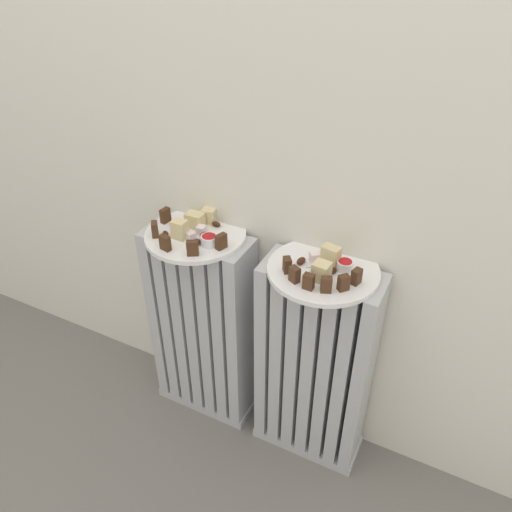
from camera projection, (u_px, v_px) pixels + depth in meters
The scene contains 34 objects.
ground_plane at pixel (212, 490), 1.40m from camera, with size 6.00×6.00×0.00m, color slate.
radiator_left at pixel (203, 328), 1.49m from camera, with size 0.32×0.13×0.65m.
radiator_right at pixel (314, 368), 1.36m from camera, with size 0.32×0.13×0.65m.
plate_left at pixel (196, 235), 1.30m from camera, with size 0.27×0.27×0.01m, color white.
plate_right at pixel (323, 270), 1.17m from camera, with size 0.27×0.27×0.01m, color white.
dark_cake_slice_left_0 at pixel (165, 215), 1.34m from camera, with size 0.03×0.02×0.04m, color #472B19.
dark_cake_slice_left_1 at pixel (155, 229), 1.28m from camera, with size 0.03×0.02×0.04m, color #472B19.
dark_cake_slice_left_2 at pixel (165, 243), 1.22m from camera, with size 0.03×0.02×0.04m, color #472B19.
dark_cake_slice_left_3 at pixel (193, 248), 1.20m from camera, with size 0.03×0.02×0.04m, color #472B19.
dark_cake_slice_left_4 at pixel (221, 241), 1.23m from camera, with size 0.03×0.02×0.04m, color #472B19.
marble_cake_slice_left_0 at pixel (180, 229), 1.27m from camera, with size 0.04×0.03×0.05m, color beige.
marble_cake_slice_left_1 at pixel (209, 215), 1.34m from camera, with size 0.04×0.04×0.04m, color beige.
marble_cake_slice_left_2 at pixel (195, 220), 1.31m from camera, with size 0.05×0.03×0.04m, color beige.
turkish_delight_left_0 at pixel (201, 230), 1.29m from camera, with size 0.02×0.02×0.02m, color white.
turkish_delight_left_1 at pixel (191, 236), 1.27m from camera, with size 0.02×0.02×0.02m, color white.
medjool_date_left_0 at pixel (204, 235), 1.27m from camera, with size 0.02×0.02×0.02m, color #3D1E0F.
medjool_date_left_1 at pixel (166, 234), 1.28m from camera, with size 0.02×0.01×0.02m, color #3D1E0F.
medjool_date_left_2 at pixel (197, 242), 1.25m from camera, with size 0.02×0.02×0.02m, color #3D1E0F.
medjool_date_left_3 at pixel (216, 224), 1.32m from camera, with size 0.03×0.01×0.01m, color #3D1E0F.
jam_bowl_left at pixel (209, 240), 1.24m from camera, with size 0.04×0.04×0.03m.
dark_cake_slice_right_0 at pixel (287, 265), 1.14m from camera, with size 0.02×0.02×0.04m, color #472B19.
dark_cake_slice_right_1 at pixel (295, 274), 1.11m from camera, with size 0.02×0.02×0.04m, color #472B19.
dark_cake_slice_right_2 at pixel (309, 282), 1.09m from camera, with size 0.02×0.02×0.04m, color #472B19.
dark_cake_slice_right_3 at pixel (326, 285), 1.08m from camera, with size 0.02×0.02×0.04m, color #472B19.
dark_cake_slice_right_4 at pixel (344, 283), 1.09m from camera, with size 0.02×0.02×0.04m, color #472B19.
dark_cake_slice_right_5 at pixel (356, 277), 1.11m from camera, with size 0.02×0.02×0.04m, color #472B19.
marble_cake_slice_right_0 at pixel (321, 272), 1.12m from camera, with size 0.04×0.04×0.05m, color beige.
marble_cake_slice_right_1 at pixel (331, 256), 1.17m from camera, with size 0.04×0.03×0.05m, color beige.
turkish_delight_right_0 at pixel (324, 269), 1.15m from camera, with size 0.02×0.02×0.02m, color white.
turkish_delight_right_1 at pixel (315, 257), 1.19m from camera, with size 0.02×0.02×0.02m, color white.
medjool_date_right_0 at pixel (301, 261), 1.18m from camera, with size 0.03×0.02×0.01m, color #3D1E0F.
medjool_date_right_1 at pixel (332, 270), 1.15m from camera, with size 0.02×0.02×0.02m, color #3D1E0F.
jam_bowl_right at pixel (345, 265), 1.15m from camera, with size 0.04×0.04×0.02m.
fork at pixel (311, 272), 1.15m from camera, with size 0.05×0.09×0.00m.
Camera 1 is at (0.46, -0.64, 1.35)m, focal length 34.35 mm.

